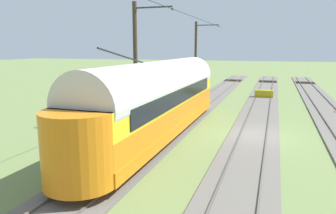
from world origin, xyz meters
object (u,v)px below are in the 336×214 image
object	(u,v)px
vintage_streetcar	(160,97)
track_end_bumper	(264,94)
catenary_pole_mid_near	(136,63)
catenary_pole_foreground	(196,56)

from	to	relation	value
vintage_streetcar	track_end_bumper	xyz separation A→B (m)	(-5.09, -16.68, -1.87)
track_end_bumper	catenary_pole_mid_near	bearing A→B (deg)	62.58
catenary_pole_foreground	track_end_bumper	xyz separation A→B (m)	(-7.51, 1.71, -3.68)
vintage_streetcar	catenary_pole_foreground	distance (m)	18.63
track_end_bumper	catenary_pole_foreground	bearing A→B (deg)	-12.81
vintage_streetcar	catenary_pole_foreground	size ratio (longest dim) A/B	2.32
vintage_streetcar	catenary_pole_foreground	world-z (taller)	catenary_pole_foreground
vintage_streetcar	track_end_bumper	world-z (taller)	vintage_streetcar
catenary_pole_foreground	catenary_pole_mid_near	world-z (taller)	same
catenary_pole_foreground	track_end_bumper	world-z (taller)	catenary_pole_foreground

